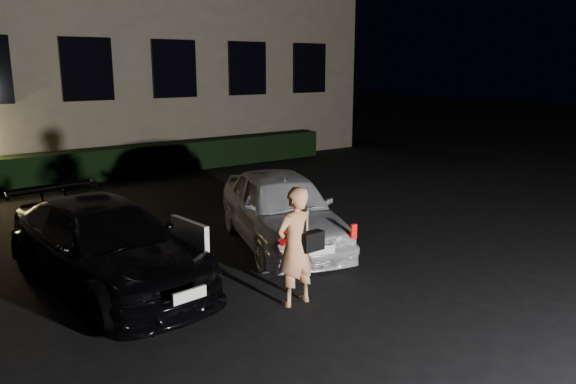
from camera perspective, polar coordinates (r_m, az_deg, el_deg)
ground at (r=7.65m, az=7.87°, el=-11.46°), size 80.00×80.00×0.00m
hedge at (r=16.43m, az=-18.61°, el=2.68°), size 15.00×0.70×0.85m
sedan at (r=8.47m, az=-18.00°, el=-5.14°), size 2.14×4.38×1.22m
hatch at (r=9.87m, az=-0.66°, el=-1.68°), size 2.71×4.16×1.32m
man at (r=7.39m, az=0.79°, el=-5.52°), size 0.67×0.41×1.60m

